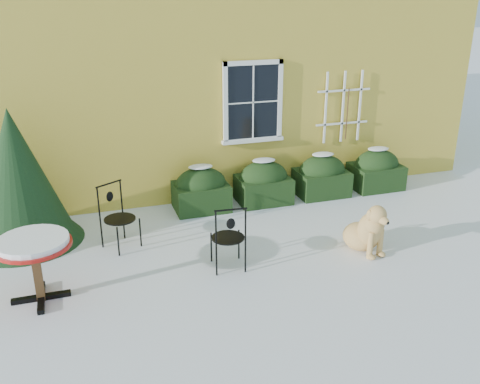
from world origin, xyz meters
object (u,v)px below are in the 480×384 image
object	(u,v)px
bistro_table	(34,249)
patio_chair_far	(118,216)
patio_chair_near	(228,237)
evergreen_shrub	(19,190)
dog	(367,231)

from	to	relation	value
bistro_table	patio_chair_far	distance (m)	1.85
patio_chair_near	patio_chair_far	size ratio (longest dim) A/B	0.99
evergreen_shrub	patio_chair_far	world-z (taller)	evergreen_shrub
bistro_table	patio_chair_near	distance (m)	2.79
evergreen_shrub	patio_chair_far	size ratio (longest dim) A/B	2.13
patio_chair_near	dog	distance (m)	2.35
bistro_table	dog	bearing A→B (deg)	-1.14
bistro_table	patio_chair_far	world-z (taller)	patio_chair_far
patio_chair_near	bistro_table	bearing A→B (deg)	5.92
patio_chair_near	dog	bearing A→B (deg)	-178.83
evergreen_shrub	patio_chair_near	bearing A→B (deg)	-33.01
evergreen_shrub	dog	bearing A→B (deg)	-21.62
patio_chair_far	dog	world-z (taller)	patio_chair_far
patio_chair_near	dog	xyz separation A→B (m)	(2.34, -0.15, -0.18)
patio_chair_near	patio_chair_far	bearing A→B (deg)	-35.28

